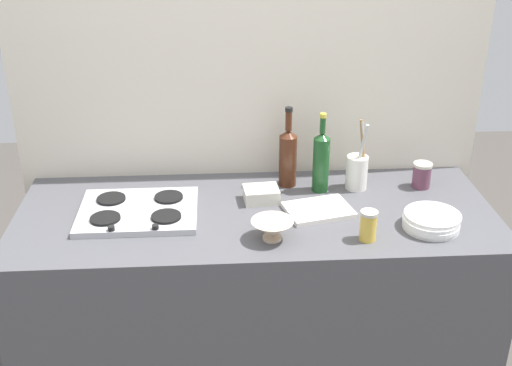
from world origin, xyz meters
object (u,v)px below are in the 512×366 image
(condiment_jar_front, at_px, (422,175))
(condiment_jar_rear, at_px, (368,226))
(stovetop_hob, at_px, (138,211))
(wine_bottle_mid_left, at_px, (288,156))
(mixing_bowl, at_px, (272,229))
(cutting_board, at_px, (318,210))
(plate_stack, at_px, (431,221))
(butter_dish, at_px, (261,194))
(utensil_crock, at_px, (357,171))
(wine_bottle_leftmost, at_px, (321,161))

(condiment_jar_front, height_order, condiment_jar_rear, condiment_jar_rear)
(stovetop_hob, xyz_separation_m, wine_bottle_mid_left, (0.58, 0.22, 0.11))
(mixing_bowl, height_order, cutting_board, mixing_bowl)
(plate_stack, xyz_separation_m, condiment_jar_rear, (-0.24, -0.06, 0.03))
(butter_dish, relative_size, utensil_crock, 0.46)
(cutting_board, bearing_deg, butter_dish, 153.11)
(butter_dish, bearing_deg, cutting_board, -26.89)
(condiment_jar_front, bearing_deg, utensil_crock, 178.84)
(wine_bottle_mid_left, xyz_separation_m, condiment_jar_front, (0.54, -0.05, -0.07))
(mixing_bowl, height_order, utensil_crock, utensil_crock)
(butter_dish, xyz_separation_m, condiment_jar_rear, (0.35, -0.31, 0.03))
(utensil_crock, height_order, condiment_jar_front, utensil_crock)
(plate_stack, height_order, butter_dish, plate_stack)
(butter_dish, bearing_deg, stovetop_hob, -170.24)
(stovetop_hob, distance_m, mixing_bowl, 0.53)
(plate_stack, relative_size, cutting_board, 0.87)
(plate_stack, xyz_separation_m, cutting_board, (-0.38, 0.15, -0.02))
(utensil_crock, distance_m, cutting_board, 0.27)
(condiment_jar_rear, bearing_deg, mixing_bowl, 175.74)
(butter_dish, bearing_deg, wine_bottle_leftmost, 17.90)
(condiment_jar_rear, relative_size, cutting_board, 0.46)
(butter_dish, distance_m, condiment_jar_front, 0.66)
(plate_stack, relative_size, butter_dish, 1.56)
(plate_stack, relative_size, wine_bottle_mid_left, 0.63)
(plate_stack, xyz_separation_m, butter_dish, (-0.59, 0.25, -0.00))
(wine_bottle_leftmost, relative_size, condiment_jar_front, 3.12)
(cutting_board, bearing_deg, condiment_jar_rear, -56.46)
(wine_bottle_leftmost, height_order, cutting_board, wine_bottle_leftmost)
(wine_bottle_mid_left, distance_m, condiment_jar_rear, 0.51)
(stovetop_hob, relative_size, condiment_jar_rear, 3.94)
(plate_stack, distance_m, condiment_jar_rear, 0.25)
(wine_bottle_mid_left, distance_m, butter_dish, 0.21)
(wine_bottle_leftmost, relative_size, mixing_bowl, 2.19)
(utensil_crock, distance_m, condiment_jar_rear, 0.40)
(wine_bottle_mid_left, bearing_deg, butter_dish, -130.42)
(wine_bottle_leftmost, bearing_deg, butter_dish, -162.10)
(stovetop_hob, distance_m, wine_bottle_mid_left, 0.63)
(wine_bottle_leftmost, relative_size, cutting_board, 1.36)
(wine_bottle_leftmost, bearing_deg, condiment_jar_front, 0.58)
(stovetop_hob, xyz_separation_m, condiment_jar_rear, (0.81, -0.23, 0.04))
(wine_bottle_mid_left, bearing_deg, stovetop_hob, -159.57)
(cutting_board, bearing_deg, condiment_jar_front, 22.84)
(wine_bottle_mid_left, distance_m, mixing_bowl, 0.45)
(butter_dish, height_order, condiment_jar_rear, condiment_jar_rear)
(butter_dish, relative_size, condiment_jar_rear, 1.20)
(mixing_bowl, xyz_separation_m, butter_dish, (-0.02, 0.29, -0.01))
(condiment_jar_rear, bearing_deg, plate_stack, 14.70)
(mixing_bowl, xyz_separation_m, cutting_board, (0.19, 0.18, -0.03))
(utensil_crock, xyz_separation_m, condiment_jar_front, (0.26, -0.01, -0.03))
(condiment_jar_rear, distance_m, cutting_board, 0.26)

